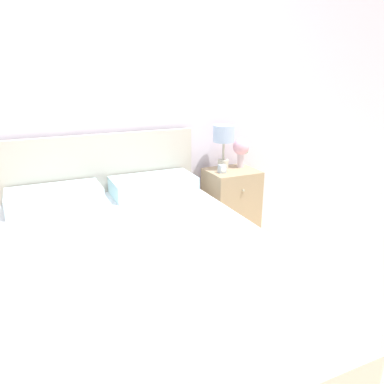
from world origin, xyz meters
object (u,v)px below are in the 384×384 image
at_px(nightstand, 231,202).
at_px(bed, 136,272).
at_px(flower_vase, 241,149).
at_px(table_lamp, 224,138).
at_px(alarm_clock, 222,169).

bearing_deg(nightstand, bed, -145.08).
bearing_deg(flower_vase, table_lamp, 179.47).
bearing_deg(alarm_clock, table_lamp, 57.61).
distance_m(nightstand, table_lamp, 0.60).
xyz_separation_m(bed, nightstand, (1.15, 0.80, 0.03)).
distance_m(bed, flower_vase, 1.63).
relative_size(bed, alarm_clock, 30.87).
relative_size(table_lamp, alarm_clock, 5.66).
bearing_deg(table_lamp, bed, -141.40).
bearing_deg(bed, table_lamp, 38.60).
bearing_deg(table_lamp, alarm_clock, -122.39).
height_order(bed, table_lamp, table_lamp).
xyz_separation_m(bed, flower_vase, (1.28, 0.87, 0.52)).
relative_size(bed, table_lamp, 5.45).
bearing_deg(table_lamp, nightstand, -52.09).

